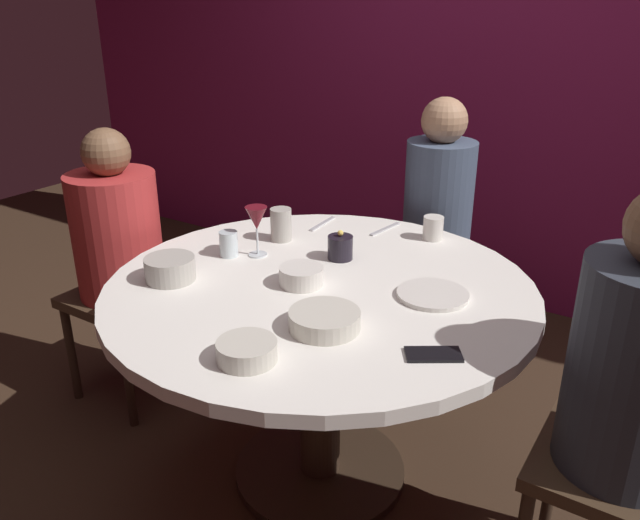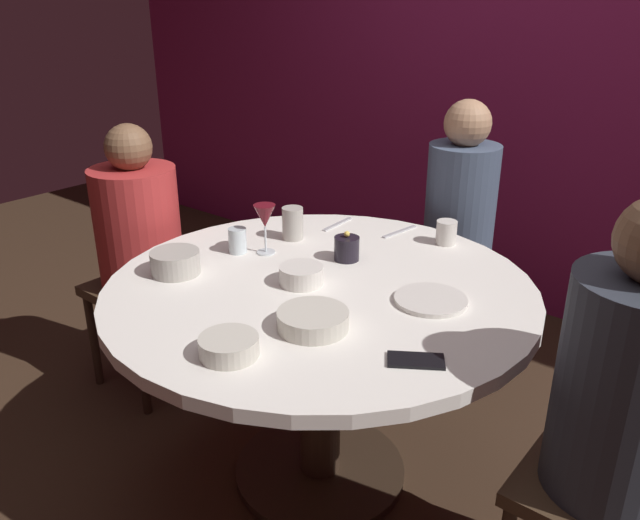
# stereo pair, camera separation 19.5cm
# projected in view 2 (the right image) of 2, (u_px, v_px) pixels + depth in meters

# --- Properties ---
(ground_plane) EXTENTS (8.00, 8.00, 0.00)m
(ground_plane) POSITION_uv_depth(u_px,v_px,m) (320.00, 472.00, 2.27)
(ground_plane) COLOR #382619
(back_wall) EXTENTS (6.00, 0.10, 2.60)m
(back_wall) POSITION_uv_depth(u_px,v_px,m) (551.00, 58.00, 3.02)
(back_wall) COLOR maroon
(back_wall) RESTS_ON ground
(dining_table) EXTENTS (1.35, 1.35, 0.75)m
(dining_table) POSITION_uv_depth(u_px,v_px,m) (320.00, 326.00, 2.04)
(dining_table) COLOR white
(dining_table) RESTS_ON ground
(seated_diner_left) EXTENTS (0.40, 0.40, 1.13)m
(seated_diner_left) POSITION_uv_depth(u_px,v_px,m) (138.00, 231.00, 2.54)
(seated_diner_left) COLOR #3F2D1E
(seated_diner_left) RESTS_ON ground
(seated_diner_back) EXTENTS (0.40, 0.40, 1.20)m
(seated_diner_back) POSITION_uv_depth(u_px,v_px,m) (460.00, 213.00, 2.65)
(seated_diner_back) COLOR #3F2D1E
(seated_diner_back) RESTS_ON ground
(seated_diner_right) EXTENTS (0.40, 0.40, 1.21)m
(seated_diner_right) POSITION_uv_depth(u_px,v_px,m) (629.00, 391.00, 1.45)
(seated_diner_right) COLOR #3F2D1E
(seated_diner_right) RESTS_ON ground
(candle_holder) EXTENTS (0.09, 0.09, 0.10)m
(candle_holder) POSITION_uv_depth(u_px,v_px,m) (347.00, 248.00, 2.14)
(candle_holder) COLOR black
(candle_holder) RESTS_ON dining_table
(wine_glass) EXTENTS (0.08, 0.08, 0.18)m
(wine_glass) POSITION_uv_depth(u_px,v_px,m) (265.00, 218.00, 2.16)
(wine_glass) COLOR silver
(wine_glass) RESTS_ON dining_table
(dinner_plate) EXTENTS (0.22, 0.22, 0.01)m
(dinner_plate) POSITION_uv_depth(u_px,v_px,m) (431.00, 300.00, 1.86)
(dinner_plate) COLOR silver
(dinner_plate) RESTS_ON dining_table
(cell_phone) EXTENTS (0.16, 0.14, 0.01)m
(cell_phone) POSITION_uv_depth(u_px,v_px,m) (416.00, 360.00, 1.56)
(cell_phone) COLOR black
(cell_phone) RESTS_ON dining_table
(bowl_serving_large) EXTENTS (0.16, 0.16, 0.07)m
(bowl_serving_large) POSITION_uv_depth(u_px,v_px,m) (175.00, 262.00, 2.04)
(bowl_serving_large) COLOR #B2ADA3
(bowl_serving_large) RESTS_ON dining_table
(bowl_salad_center) EXTENTS (0.15, 0.15, 0.05)m
(bowl_salad_center) POSITION_uv_depth(u_px,v_px,m) (229.00, 346.00, 1.58)
(bowl_salad_center) COLOR beige
(bowl_salad_center) RESTS_ON dining_table
(bowl_small_white) EXTENTS (0.20, 0.20, 0.05)m
(bowl_small_white) POSITION_uv_depth(u_px,v_px,m) (313.00, 320.00, 1.70)
(bowl_small_white) COLOR beige
(bowl_small_white) RESTS_ON dining_table
(bowl_sauce_side) EXTENTS (0.14, 0.14, 0.06)m
(bowl_sauce_side) POSITION_uv_depth(u_px,v_px,m) (301.00, 275.00, 1.97)
(bowl_sauce_side) COLOR silver
(bowl_sauce_side) RESTS_ON dining_table
(cup_near_candle) EXTENTS (0.06, 0.06, 0.09)m
(cup_near_candle) POSITION_uv_depth(u_px,v_px,m) (238.00, 240.00, 2.20)
(cup_near_candle) COLOR silver
(cup_near_candle) RESTS_ON dining_table
(cup_by_left_diner) EXTENTS (0.07, 0.07, 0.09)m
(cup_by_left_diner) POSITION_uv_depth(u_px,v_px,m) (446.00, 232.00, 2.28)
(cup_by_left_diner) COLOR silver
(cup_by_left_diner) RESTS_ON dining_table
(cup_by_right_diner) EXTENTS (0.08, 0.08, 0.12)m
(cup_by_right_diner) POSITION_uv_depth(u_px,v_px,m) (293.00, 223.00, 2.32)
(cup_by_right_diner) COLOR #B2ADA3
(cup_by_right_diner) RESTS_ON dining_table
(fork_near_plate) EXTENTS (0.04, 0.18, 0.01)m
(fork_near_plate) POSITION_uv_depth(u_px,v_px,m) (400.00, 232.00, 2.40)
(fork_near_plate) COLOR #B7B7BC
(fork_near_plate) RESTS_ON dining_table
(knife_near_plate) EXTENTS (0.03, 0.18, 0.01)m
(knife_near_plate) POSITION_uv_depth(u_px,v_px,m) (338.00, 224.00, 2.48)
(knife_near_plate) COLOR #B7B7BC
(knife_near_plate) RESTS_ON dining_table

